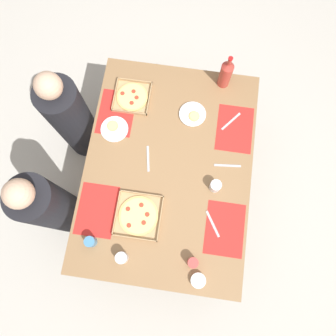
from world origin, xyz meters
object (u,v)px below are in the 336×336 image
Objects in this scene: cup_red at (122,258)px; condiment_bowl at (198,280)px; pizza_box_edge_far at (138,216)px; diner_left_seat at (51,206)px; plate_middle at (193,114)px; pizza_box_corner_left at (132,97)px; diner_right_seat at (72,119)px; plate_far_right at (114,129)px; cup_spare at (193,263)px; soda_bottle at (226,74)px; cup_clear_right at (91,242)px; cup_clear_left at (215,186)px.

cup_red is 0.51m from condiment_bowl.
diner_left_seat reaches higher than pizza_box_edge_far.
plate_middle is 2.01× the size of condiment_bowl.
plate_middle is 2.21× the size of cup_red.
pizza_box_corner_left is 1.34× the size of plate_middle.
diner_right_seat reaches higher than condiment_bowl.
pizza_box_edge_far reaches higher than plate_far_right.
cup_spare is at bearing -172.98° from plate_middle.
soda_bottle reaches higher than cup_spare.
soda_bottle is (0.29, -0.19, 0.12)m from plate_middle.
plate_middle is 2.33× the size of cup_clear_right.
cup_spare is at bearing -85.51° from cup_red.
cup_clear_left is at bearing -44.54° from cup_red.
soda_bottle is (0.49, -0.74, 0.12)m from plate_far_right.
cup_clear_right is (-1.00, 0.55, 0.03)m from plate_middle.
plate_far_right is 0.51m from diner_right_seat.
pizza_box_edge_far is at bearing -52.30° from cup_clear_right.
diner_left_seat reaches higher than soda_bottle.
plate_middle is 2.29× the size of cup_spare.
soda_bottle is at bearing -71.43° from pizza_box_corner_left.
cup_clear_left is at bearing -130.90° from pizza_box_corner_left.
soda_bottle is at bearing 1.73° from cup_clear_left.
soda_bottle reaches higher than condiment_bowl.
condiment_bowl is at bearing -152.17° from pizza_box_corner_left.
pizza_box_edge_far is 0.66m from plate_far_right.
cup_clear_right is 0.74m from condiment_bowl.
pizza_box_edge_far is at bearing -89.82° from diner_left_seat.
diner_right_seat is (0.13, 0.42, -0.26)m from plate_far_right.
pizza_box_edge_far is 1.19m from soda_bottle.
pizza_box_corner_left is 0.82× the size of soda_bottle.
pizza_box_edge_far is at bearing 161.01° from plate_middle.
pizza_box_corner_left is at bearing -74.93° from diner_right_seat.
pizza_box_corner_left is 3.11× the size of cup_clear_right.
condiment_bowl is at bearing -154.37° from cup_spare.
pizza_box_corner_left is 1.38m from condiment_bowl.
diner_right_seat is at bearing 105.07° from pizza_box_corner_left.
plate_far_right is (-0.27, 0.09, -0.00)m from pizza_box_corner_left.
cup_clear_left is 0.07× the size of diner_left_seat.
cup_clear_left is 0.53m from cup_spare.
cup_clear_right is (-0.22, 0.28, 0.03)m from pizza_box_edge_far.
diner_right_seat reaches higher than cup_spare.
pizza_box_edge_far is 0.35m from cup_clear_right.
pizza_box_corner_left is at bearing 49.10° from cup_clear_left.
diner_right_seat is at bearing 24.09° from cup_clear_right.
soda_bottle is 1.44m from condiment_bowl.
diner_left_seat is 1.01× the size of diner_right_seat.
diner_left_seat reaches higher than diner_right_seat.
cup_clear_right is at bearing 87.11° from cup_spare.
plate_far_right is 0.90m from soda_bottle.
cup_clear_left reaches higher than pizza_box_corner_left.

